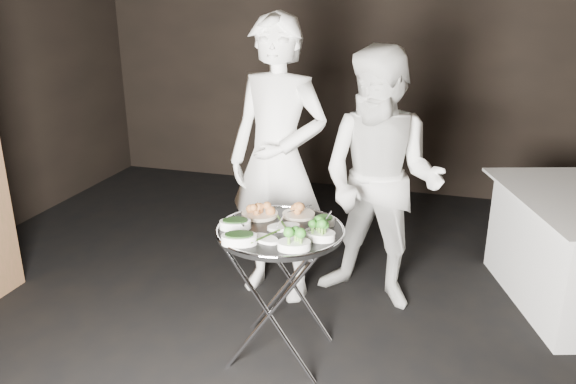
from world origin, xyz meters
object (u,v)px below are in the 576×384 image
(tray_stand, at_px, (280,287))
(waiter_right, at_px, (381,182))
(serving_tray, at_px, (280,231))
(waiter_left, at_px, (278,162))

(tray_stand, xyz_separation_m, waiter_right, (0.43, 0.77, 0.42))
(tray_stand, height_order, waiter_right, waiter_right)
(tray_stand, height_order, serving_tray, serving_tray)
(waiter_left, bearing_deg, waiter_right, 14.89)
(tray_stand, xyz_separation_m, waiter_left, (-0.24, 0.71, 0.51))
(serving_tray, height_order, waiter_right, waiter_right)
(waiter_left, height_order, waiter_right, waiter_left)
(serving_tray, relative_size, waiter_right, 0.41)
(tray_stand, relative_size, waiter_right, 0.45)
(serving_tray, distance_m, waiter_right, 0.89)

